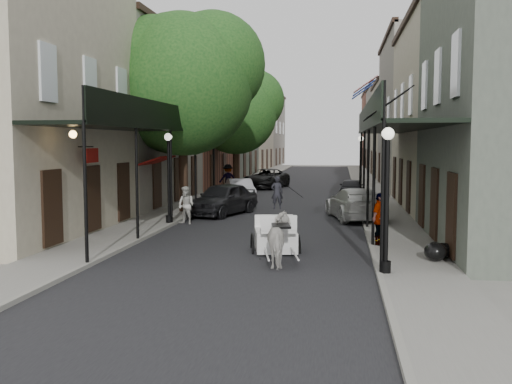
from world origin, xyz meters
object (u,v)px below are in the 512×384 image
(lamppost_left, at_px, (169,176))
(pedestrian_sidewalk_left, at_px, (228,179))
(pedestrian_walking, at_px, (186,205))
(car_left_far, at_px, (266,179))
(lamppost_right_far, at_px, (360,166))
(horse, at_px, (281,240))
(pedestrian_sidewalk_right, at_px, (379,219))
(car_right_far, at_px, (351,188))
(car_left_near, at_px, (223,199))
(car_right_near, at_px, (355,204))
(car_left_mid, at_px, (240,190))
(lamppost_right_near, at_px, (387,198))
(carriage, at_px, (275,221))
(tree_far, at_px, (241,109))
(tree_near, at_px, (192,79))

(lamppost_left, xyz_separation_m, pedestrian_sidewalk_left, (-0.22, 13.62, -0.98))
(pedestrian_walking, distance_m, car_left_far, 19.23)
(lamppost_right_far, relative_size, horse, 2.14)
(lamppost_right_far, bearing_deg, pedestrian_walking, -123.37)
(pedestrian_sidewalk_left, height_order, pedestrian_sidewalk_right, pedestrian_sidewalk_left)
(car_right_far, bearing_deg, car_left_far, -44.83)
(pedestrian_walking, xyz_separation_m, car_left_near, (0.90, 3.22, -0.03))
(car_left_near, height_order, car_right_near, car_left_near)
(car_left_mid, bearing_deg, car_right_near, -67.76)
(pedestrian_sidewalk_right, relative_size, car_right_near, 0.35)
(lamppost_right_near, height_order, horse, lamppost_right_near)
(horse, bearing_deg, pedestrian_sidewalk_left, -85.95)
(pedestrian_walking, height_order, car_left_near, pedestrian_walking)
(car_left_mid, bearing_deg, car_right_far, 1.56)
(lamppost_left, bearing_deg, pedestrian_sidewalk_left, 90.94)
(horse, distance_m, carriage, 2.29)
(pedestrian_walking, bearing_deg, carriage, -25.98)
(tree_far, height_order, lamppost_right_far, tree_far)
(tree_far, relative_size, car_right_far, 2.36)
(lamppost_left, distance_m, pedestrian_sidewalk_right, 9.28)
(lamppost_right_far, height_order, pedestrian_sidewalk_right, lamppost_right_far)
(tree_near, bearing_deg, car_left_near, -17.34)
(car_right_far, bearing_deg, lamppost_right_far, 118.82)
(lamppost_left, bearing_deg, pedestrian_walking, 37.49)
(pedestrian_sidewalk_left, distance_m, car_left_near, 10.10)
(pedestrian_sidewalk_right, bearing_deg, pedestrian_walking, 84.34)
(carriage, relative_size, pedestrian_walking, 1.53)
(lamppost_left, height_order, pedestrian_walking, lamppost_left)
(carriage, distance_m, pedestrian_sidewalk_left, 19.10)
(pedestrian_sidewalk_right, xyz_separation_m, car_left_near, (-6.80, 7.68, -0.20))
(lamppost_left, distance_m, car_left_mid, 10.72)
(lamppost_right_far, xyz_separation_m, carriage, (-3.23, -16.76, -1.10))
(car_left_mid, bearing_deg, car_left_far, 68.92)
(tree_near, relative_size, pedestrian_walking, 6.00)
(tree_far, height_order, lamppost_right_near, tree_far)
(pedestrian_sidewalk_left, relative_size, car_right_far, 0.52)
(lamppost_right_near, bearing_deg, lamppost_left, 135.71)
(tree_far, xyz_separation_m, car_left_far, (1.65, 1.49, -5.10))
(lamppost_right_far, distance_m, car_left_near, 10.76)
(lamppost_right_far, bearing_deg, tree_near, -136.69)
(car_left_mid, bearing_deg, car_left_near, -105.64)
(carriage, xyz_separation_m, car_right_far, (2.73, 17.76, -0.33))
(carriage, bearing_deg, car_right_far, 70.01)
(pedestrian_walking, height_order, car_right_far, pedestrian_walking)
(pedestrian_sidewalk_left, bearing_deg, pedestrian_sidewalk_right, 95.93)
(lamppost_right_far, xyz_separation_m, car_left_far, (-6.70, 7.67, -1.32))
(lamppost_left, relative_size, car_right_near, 0.75)
(tree_near, distance_m, pedestrian_sidewalk_left, 10.89)
(car_right_far, bearing_deg, carriage, 83.51)
(carriage, height_order, car_right_far, carriage)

